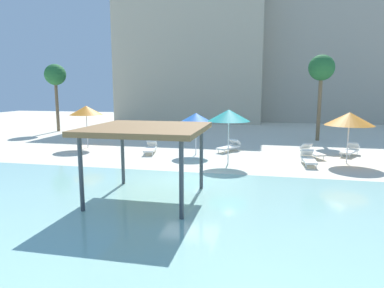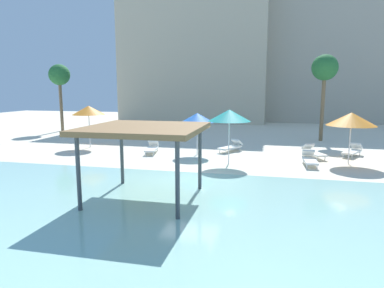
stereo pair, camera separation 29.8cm
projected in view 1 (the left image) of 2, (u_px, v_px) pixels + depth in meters
ground_plane at (188, 182)px, 14.58m from camera, size 80.00×80.00×0.00m
lagoon_water at (147, 231)px, 9.51m from camera, size 44.00×13.50×0.04m
shade_pavilion at (147, 131)px, 11.85m from camera, size 3.96×3.96×2.63m
beach_umbrella_orange_0 at (86, 110)px, 22.62m from camera, size 2.15×2.15×2.79m
beach_umbrella_orange_1 at (350, 119)px, 17.83m from camera, size 2.48×2.48×2.70m
beach_umbrella_teal_2 at (229, 115)px, 17.63m from camera, size 2.20×2.20×2.86m
beach_umbrella_blue_3 at (196, 118)px, 20.28m from camera, size 1.99×1.99×2.49m
lounge_chair_1 at (350, 150)px, 20.27m from camera, size 1.44×1.95×0.74m
lounge_chair_2 at (230, 146)px, 21.59m from camera, size 1.45×1.95×0.74m
lounge_chair_3 at (151, 148)px, 21.02m from camera, size 0.92×1.97×0.74m
lounge_chair_4 at (311, 151)px, 19.83m from camera, size 1.29×1.98×0.74m
lounge_chair_5 at (308, 158)px, 17.82m from camera, size 0.67×1.92×0.74m
palm_tree_0 at (321, 70)px, 25.35m from camera, size 1.90×1.90×6.39m
palm_tree_1 at (55, 76)px, 31.11m from camera, size 1.90×1.90×6.12m
hotel_block_0 at (193, 53)px, 42.25m from camera, size 17.01×9.89×16.58m
hotel_block_1 at (346, 48)px, 41.25m from camera, size 22.28×9.03×17.42m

